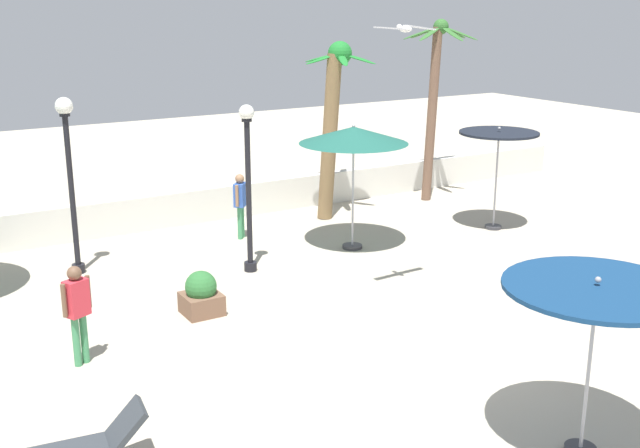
# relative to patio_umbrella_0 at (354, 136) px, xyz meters

# --- Properties ---
(ground_plane) EXTENTS (56.00, 56.00, 0.00)m
(ground_plane) POSITION_rel_patio_umbrella_0_xyz_m (-2.10, -5.22, -2.72)
(ground_plane) COLOR #B2A893
(boundary_wall) EXTENTS (25.20, 0.30, 0.91)m
(boundary_wall) POSITION_rel_patio_umbrella_0_xyz_m (-2.10, 4.02, -2.26)
(boundary_wall) COLOR silver
(boundary_wall) RESTS_ON ground_plane
(patio_umbrella_0) EXTENTS (2.55, 2.55, 2.99)m
(patio_umbrella_0) POSITION_rel_patio_umbrella_0_xyz_m (0.00, 0.00, 0.00)
(patio_umbrella_0) COLOR #333338
(patio_umbrella_0) RESTS_ON ground_plane
(patio_umbrella_2) EXTENTS (2.00, 2.00, 2.67)m
(patio_umbrella_2) POSITION_rel_patio_umbrella_0_xyz_m (4.08, -0.50, -0.37)
(patio_umbrella_2) COLOR #333338
(patio_umbrella_2) RESTS_ON ground_plane
(patio_umbrella_3) EXTENTS (2.33, 2.33, 2.45)m
(patio_umbrella_3) POSITION_rel_patio_umbrella_0_xyz_m (-2.28, -8.92, -0.52)
(patio_umbrella_3) COLOR #333338
(patio_umbrella_3) RESTS_ON ground_plane
(palm_tree_0) EXTENTS (2.14, 2.16, 5.24)m
(palm_tree_0) POSITION_rel_patio_umbrella_0_xyz_m (4.67, 2.84, 0.56)
(palm_tree_0) COLOR brown
(palm_tree_0) RESTS_ON ground_plane
(palm_tree_1) EXTENTS (2.00, 1.83, 4.73)m
(palm_tree_1) POSITION_rel_patio_umbrella_0_xyz_m (1.08, 2.63, 0.18)
(palm_tree_1) COLOR brown
(palm_tree_1) RESTS_ON ground_plane
(lamp_post_0) EXTENTS (0.37, 0.37, 3.82)m
(lamp_post_0) POSITION_rel_patio_umbrella_0_xyz_m (-6.10, 1.62, -0.37)
(lamp_post_0) COLOR black
(lamp_post_0) RESTS_ON ground_plane
(lamp_post_1) EXTENTS (0.32, 0.32, 3.65)m
(lamp_post_1) POSITION_rel_patio_umbrella_0_xyz_m (-2.82, -0.21, -0.63)
(lamp_post_1) COLOR black
(lamp_post_1) RESTS_ON ground_plane
(guest_0) EXTENTS (0.42, 0.43, 1.63)m
(guest_0) POSITION_rel_patio_umbrella_0_xyz_m (-1.93, 2.12, -1.73)
(guest_0) COLOR #3F8C59
(guest_0) RESTS_ON ground_plane
(guest_1) EXTENTS (0.51, 0.37, 1.69)m
(guest_1) POSITION_rel_patio_umbrella_0_xyz_m (-7.21, -2.90, -1.69)
(guest_1) COLOR #3F8C59
(guest_1) RESTS_ON ground_plane
(seagull_2) EXTENTS (1.34, 0.38, 0.14)m
(seagull_2) POSITION_rel_patio_umbrella_0_xyz_m (-1.31, -3.56, 2.54)
(seagull_2) COLOR white
(planter) EXTENTS (0.70, 0.70, 0.85)m
(planter) POSITION_rel_patio_umbrella_0_xyz_m (-4.70, -1.94, -2.34)
(planter) COLOR brown
(planter) RESTS_ON ground_plane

